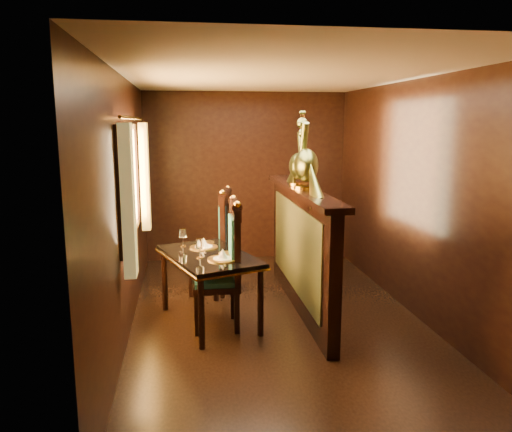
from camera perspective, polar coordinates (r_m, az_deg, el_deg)
The scene contains 8 objects.
ground at distance 5.41m, azimuth 2.31°, elevation -11.65°, with size 5.00×5.00×0.00m, color black.
room_shell at distance 5.03m, azimuth 1.45°, elevation 5.29°, with size 3.04×5.04×2.52m.
partition at distance 5.53m, azimuth 5.06°, elevation -3.40°, with size 0.26×2.70×1.36m.
dining_table at distance 5.14m, azimuth -5.47°, elevation -5.09°, with size 1.12×1.42×0.93m.
chair_left at distance 5.01m, azimuth -3.28°, elevation -5.13°, with size 0.47×0.53×1.33m.
chair_right at distance 6.02m, azimuth -4.23°, elevation -2.59°, with size 0.57×0.59×1.30m.
peacock_left at distance 5.19m, azimuth 5.79°, elevation 7.45°, with size 0.26×0.68×0.81m, color #174526, non-canonical shape.
peacock_right at distance 5.52m, azimuth 4.92°, elevation 7.03°, with size 0.22×0.58×0.69m, color #174526, non-canonical shape.
Camera 1 is at (-0.93, -4.92, 2.05)m, focal length 35.00 mm.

